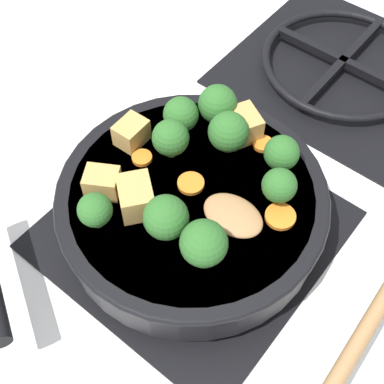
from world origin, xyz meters
name	(u,v)px	position (x,y,z in m)	size (l,w,h in m)	color
ground_plane	(192,230)	(0.00, 0.00, 0.00)	(2.40, 2.40, 0.00)	white
front_burner_grate	(192,225)	(0.00, 0.00, 0.01)	(0.31, 0.31, 0.03)	black
rear_burner_grate	(342,66)	(0.00, 0.36, 0.01)	(0.31, 0.31, 0.03)	black
skillet_pan	(190,205)	(0.00, 0.00, 0.06)	(0.34, 0.40, 0.06)	black
wooden_spoon	(318,266)	(0.16, 0.00, 0.09)	(0.21, 0.27, 0.02)	#A87A4C
tofu_cube_center_large	(244,124)	(-0.01, 0.10, 0.10)	(0.04, 0.03, 0.03)	tan
tofu_cube_near_handle	(136,197)	(-0.03, -0.05, 0.10)	(0.04, 0.03, 0.03)	tan
tofu_cube_east_chunk	(102,182)	(-0.08, -0.06, 0.10)	(0.04, 0.03, 0.03)	tan
tofu_cube_west_chunk	(131,133)	(-0.10, 0.01, 0.10)	(0.04, 0.03, 0.03)	tan
broccoli_floret_near_spoon	(171,138)	(-0.05, 0.03, 0.11)	(0.04, 0.04, 0.05)	#709956
broccoli_floret_center_top	(181,115)	(-0.07, 0.06, 0.11)	(0.04, 0.04, 0.05)	#709956
broccoli_floret_east_rim	(166,218)	(0.01, -0.06, 0.11)	(0.05, 0.05, 0.05)	#709956
broccoli_floret_west_rim	(95,210)	(-0.05, -0.09, 0.11)	(0.04, 0.04, 0.04)	#709956
broccoli_floret_north_edge	(228,132)	(-0.01, 0.07, 0.11)	(0.05, 0.05, 0.05)	#709956
broccoli_floret_south_cluster	(204,243)	(0.06, -0.06, 0.11)	(0.05, 0.05, 0.05)	#709956
broccoli_floret_mid_floret	(279,186)	(0.08, 0.05, 0.11)	(0.04, 0.04, 0.05)	#709956
broccoli_floret_small_inner	(218,104)	(-0.04, 0.10, 0.11)	(0.05, 0.05, 0.05)	#709956
broccoli_floret_tall_stem	(282,153)	(0.06, 0.09, 0.11)	(0.04, 0.04, 0.05)	#709956
carrot_slice_orange_thin	(191,183)	(-0.01, 0.01, 0.08)	(0.03, 0.03, 0.01)	orange
carrot_slice_near_center	(141,159)	(-0.07, 0.00, 0.08)	(0.02, 0.02, 0.01)	orange
carrot_slice_edge_slice	(280,216)	(0.09, 0.03, 0.08)	(0.03, 0.03, 0.01)	orange
carrot_slice_under_broccoli	(263,144)	(0.02, 0.10, 0.08)	(0.02, 0.02, 0.01)	orange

